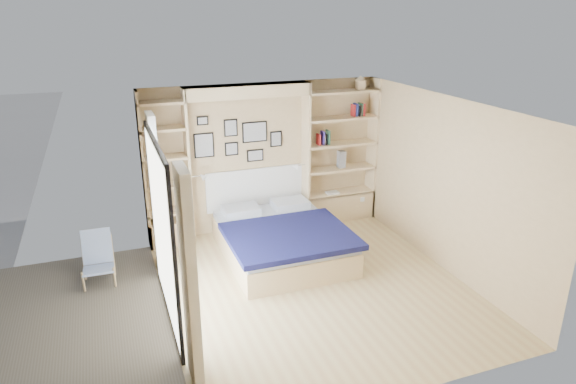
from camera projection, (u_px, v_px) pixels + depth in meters
name	position (u px, v px, depth m)	size (l,w,h in m)	color
ground	(314.00, 286.00, 7.09)	(4.50, 4.50, 0.00)	tan
room_shell	(254.00, 182.00, 7.94)	(4.50, 4.50, 4.50)	tan
bed	(281.00, 239.00, 7.88)	(1.80, 2.32, 1.07)	beige
photo_gallery	(237.00, 139.00, 8.36)	(1.48, 0.02, 0.82)	black
reading_lamps	(251.00, 171.00, 8.38)	(1.92, 0.12, 0.15)	silver
shelf_decor	(328.00, 128.00, 8.70)	(3.51, 0.23, 2.03)	#A51E1E
deck	(27.00, 341.00, 5.92)	(3.20, 4.00, 0.05)	brown
deck_chair	(98.00, 259.00, 7.14)	(0.44, 0.71, 0.71)	tan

